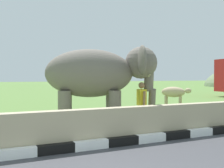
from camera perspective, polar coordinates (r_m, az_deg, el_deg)
name	(u,v)px	position (r m, az deg, el deg)	size (l,w,h in m)	color
striped_curb	(37,151)	(6.79, -15.33, -13.26)	(16.20, 0.20, 0.24)	white
barrier_parapet	(121,125)	(7.75, 1.78, -8.51)	(28.00, 0.36, 1.00)	tan
elephant	(100,75)	(9.81, -2.57, 1.95)	(4.07, 3.03, 2.94)	#6C645B
person_handler	(142,102)	(10.04, 6.13, -3.79)	(0.31, 0.67, 1.66)	navy
cow_near	(174,92)	(17.86, 12.68, -1.71)	(1.50, 1.74, 1.23)	tan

